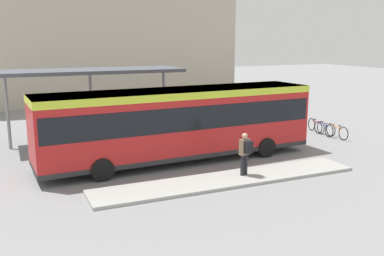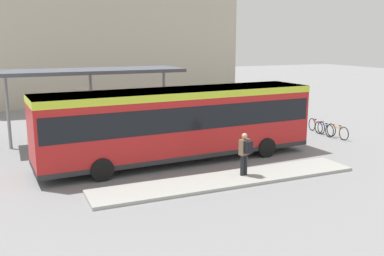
{
  "view_description": "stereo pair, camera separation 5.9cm",
  "coord_description": "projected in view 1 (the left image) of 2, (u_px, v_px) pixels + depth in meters",
  "views": [
    {
      "loc": [
        -6.98,
        -17.27,
        5.35
      ],
      "look_at": [
        0.62,
        0.0,
        1.45
      ],
      "focal_mm": 40.0,
      "sensor_mm": 36.0,
      "label": 1
    },
    {
      "loc": [
        -6.93,
        -17.29,
        5.35
      ],
      "look_at": [
        0.62,
        0.0,
        1.45
      ],
      "focal_mm": 40.0,
      "sensor_mm": 36.0,
      "label": 2
    }
  ],
  "objects": [
    {
      "name": "city_bus",
      "position": [
        179.0,
        120.0,
        18.94
      ],
      "size": [
        12.61,
        3.24,
        3.23
      ],
      "rotation": [
        0.0,
        0.0,
        0.05
      ],
      "color": "red",
      "rests_on": "ground_plane"
    },
    {
      "name": "ground_plane",
      "position": [
        179.0,
        161.0,
        19.32
      ],
      "size": [
        120.0,
        120.0,
        0.0
      ],
      "primitive_type": "plane",
      "color": "gray"
    },
    {
      "name": "bicycle_orange",
      "position": [
        337.0,
        131.0,
        23.63
      ],
      "size": [
        0.48,
        1.77,
        0.76
      ],
      "rotation": [
        0.0,
        0.0,
        1.54
      ],
      "color": "black",
      "rests_on": "ground_plane"
    },
    {
      "name": "station_shelter",
      "position": [
        90.0,
        73.0,
        22.25
      ],
      "size": [
        9.62,
        3.14,
        3.85
      ],
      "color": "#4C515B",
      "rests_on": "ground_plane"
    },
    {
      "name": "bicycle_red",
      "position": [
        316.0,
        126.0,
        25.21
      ],
      "size": [
        0.48,
        1.76,
        0.76
      ],
      "rotation": [
        0.0,
        0.0,
        -1.72
      ],
      "color": "black",
      "rests_on": "ground_plane"
    },
    {
      "name": "pedestrian_waiting",
      "position": [
        245.0,
        151.0,
        16.66
      ],
      "size": [
        0.47,
        0.51,
        1.69
      ],
      "rotation": [
        0.0,
        0.0,
        1.88
      ],
      "color": "#232328",
      "rests_on": "curb_island"
    },
    {
      "name": "station_building",
      "position": [
        85.0,
        11.0,
        40.05
      ],
      "size": [
        24.76,
        13.6,
        16.05
      ],
      "color": "#BCB29E",
      "rests_on": "ground_plane"
    },
    {
      "name": "potted_planter_near_shelter",
      "position": [
        83.0,
        137.0,
        20.46
      ],
      "size": [
        1.0,
        1.0,
        1.49
      ],
      "color": "slate",
      "rests_on": "ground_plane"
    },
    {
      "name": "curb_island",
      "position": [
        228.0,
        180.0,
        16.5
      ],
      "size": [
        10.75,
        1.8,
        0.12
      ],
      "color": "#9E9E99",
      "rests_on": "ground_plane"
    },
    {
      "name": "bicycle_blue",
      "position": [
        324.0,
        129.0,
        24.35
      ],
      "size": [
        0.48,
        1.73,
        0.74
      ],
      "rotation": [
        0.0,
        0.0,
        1.5
      ],
      "color": "black",
      "rests_on": "ground_plane"
    }
  ]
}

